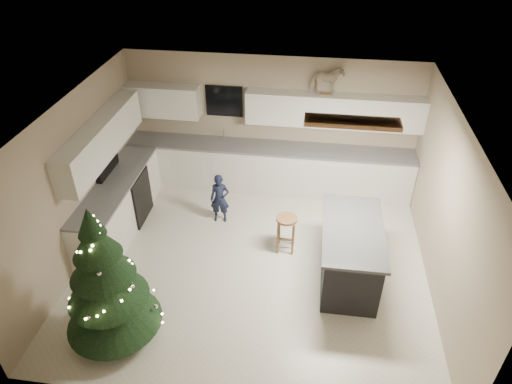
# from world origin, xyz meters

# --- Properties ---
(ground_plane) EXTENTS (5.50, 5.50, 0.00)m
(ground_plane) POSITION_xyz_m (0.00, 0.00, 0.00)
(ground_plane) COLOR beige
(room_shell) EXTENTS (5.52, 5.02, 2.61)m
(room_shell) POSITION_xyz_m (0.02, 0.00, 1.75)
(room_shell) COLOR tan
(room_shell) RESTS_ON ground_plane
(cabinetry) EXTENTS (5.50, 3.20, 2.00)m
(cabinetry) POSITION_xyz_m (-0.91, 1.65, 0.76)
(cabinetry) COLOR silver
(cabinetry) RESTS_ON ground_plane
(island) EXTENTS (0.90, 1.70, 0.95)m
(island) POSITION_xyz_m (1.50, -0.11, 0.48)
(island) COLOR black
(island) RESTS_ON ground_plane
(bar_stool) EXTENTS (0.35, 0.35, 0.66)m
(bar_stool) POSITION_xyz_m (0.49, 0.40, 0.50)
(bar_stool) COLOR #95613A
(bar_stool) RESTS_ON ground_plane
(christmas_tree) EXTENTS (1.31, 1.27, 2.10)m
(christmas_tree) POSITION_xyz_m (-1.67, -1.60, 0.86)
(christmas_tree) COLOR #3F2816
(christmas_tree) RESTS_ON ground_plane
(toddler) EXTENTS (0.36, 0.25, 0.94)m
(toddler) POSITION_xyz_m (-0.74, 1.02, 0.47)
(toddler) COLOR black
(toddler) RESTS_ON ground_plane
(rocking_horse) EXTENTS (0.62, 0.43, 0.50)m
(rocking_horse) POSITION_xyz_m (0.97, 2.33, 2.26)
(rocking_horse) COLOR #95613A
(rocking_horse) RESTS_ON cabinetry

